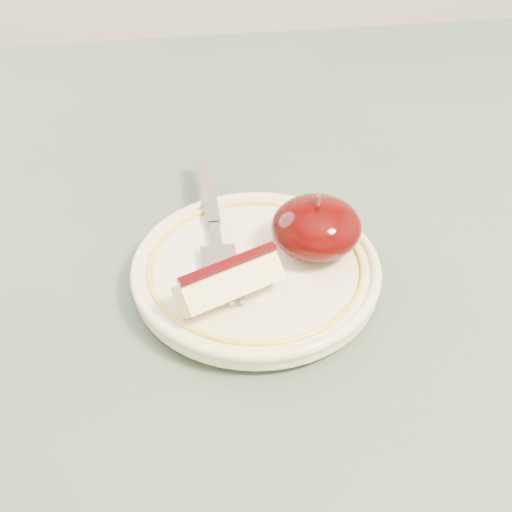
{
  "coord_description": "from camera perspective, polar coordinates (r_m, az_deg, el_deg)",
  "views": [
    {
      "loc": [
        -0.09,
        -0.43,
        1.12
      ],
      "look_at": [
        -0.04,
        -0.02,
        0.78
      ],
      "focal_mm": 50.0,
      "sensor_mm": 36.0,
      "label": 1
    }
  ],
  "objects": [
    {
      "name": "table",
      "position": [
        0.63,
        3.11,
        -6.27
      ],
      "size": [
        0.9,
        0.9,
        0.75
      ],
      "color": "brown",
      "rests_on": "ground"
    },
    {
      "name": "fork",
      "position": [
        0.57,
        -3.4,
        2.51
      ],
      "size": [
        0.03,
        0.2,
        0.0
      ],
      "rotation": [
        0.0,
        0.0,
        1.58
      ],
      "color": "gray",
      "rests_on": "plate"
    },
    {
      "name": "apple_wedge",
      "position": [
        0.5,
        -2.18,
        -2.11
      ],
      "size": [
        0.08,
        0.06,
        0.04
      ],
      "rotation": [
        0.0,
        0.0,
        0.41
      ],
      "color": "beige",
      "rests_on": "plate"
    },
    {
      "name": "apple_half",
      "position": [
        0.54,
        4.83,
        2.29
      ],
      "size": [
        0.07,
        0.07,
        0.05
      ],
      "color": "#2C0000",
      "rests_on": "plate"
    },
    {
      "name": "plate",
      "position": [
        0.54,
        -0.0,
        -1.13
      ],
      "size": [
        0.19,
        0.19,
        0.02
      ],
      "color": "beige",
      "rests_on": "table"
    }
  ]
}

